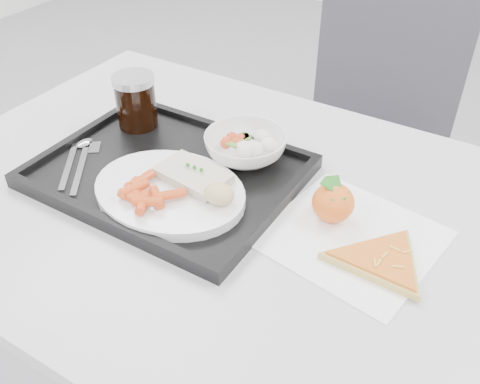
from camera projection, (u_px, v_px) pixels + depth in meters
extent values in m
cube|color=#B2B2B5|center=(240.00, 209.00, 0.93)|extent=(1.20, 0.80, 0.03)
cylinder|color=#47474C|center=(146.00, 185.00, 1.61)|extent=(0.04, 0.04, 0.72)
cube|color=#3E3D45|center=(355.00, 162.00, 1.54)|extent=(0.53, 0.53, 0.04)
cube|color=#3E3D45|center=(392.00, 57.00, 1.52)|extent=(0.41, 0.16, 0.46)
cylinder|color=#47474C|center=(268.00, 236.00, 1.64)|extent=(0.03, 0.03, 0.43)
cylinder|color=#47474C|center=(380.00, 281.00, 1.49)|extent=(0.03, 0.03, 0.43)
cylinder|color=#47474C|center=(318.00, 177.00, 1.88)|extent=(0.03, 0.03, 0.43)
cylinder|color=#47474C|center=(419.00, 211.00, 1.74)|extent=(0.03, 0.03, 0.43)
cube|color=black|center=(168.00, 174.00, 0.97)|extent=(0.45, 0.35, 0.01)
cube|color=black|center=(219.00, 127.00, 1.08)|extent=(0.45, 0.02, 0.01)
cube|color=black|center=(103.00, 219.00, 0.85)|extent=(0.45, 0.02, 0.01)
cube|color=black|center=(273.00, 207.00, 0.87)|extent=(0.02, 0.32, 0.01)
cube|color=black|center=(80.00, 135.00, 1.05)|extent=(0.02, 0.32, 0.01)
cylinder|color=white|center=(170.00, 192.00, 0.90)|extent=(0.27, 0.27, 0.02)
cube|color=beige|center=(193.00, 175.00, 0.91)|extent=(0.13, 0.09, 0.02)
sphere|color=#236B1C|center=(188.00, 165.00, 0.91)|extent=(0.01, 0.01, 0.01)
sphere|color=#236B1C|center=(194.00, 167.00, 0.90)|extent=(0.01, 0.01, 0.01)
sphere|color=#236B1C|center=(201.00, 170.00, 0.90)|extent=(0.01, 0.01, 0.01)
ellipsoid|color=#D8C285|center=(219.00, 194.00, 0.86)|extent=(0.06, 0.06, 0.03)
imported|color=white|center=(245.00, 146.00, 0.99)|extent=(0.15, 0.15, 0.05)
cylinder|color=black|center=(136.00, 103.00, 1.07)|extent=(0.08, 0.08, 0.10)
cylinder|color=#A5A8AD|center=(133.00, 79.00, 1.03)|extent=(0.08, 0.08, 0.01)
cube|color=silver|center=(69.00, 166.00, 0.97)|extent=(0.10, 0.13, 0.00)
ellipsoid|color=silver|center=(84.00, 143.00, 1.03)|extent=(0.04, 0.05, 0.01)
cube|color=silver|center=(80.00, 171.00, 0.96)|extent=(0.10, 0.13, 0.00)
cube|color=silver|center=(95.00, 148.00, 1.02)|extent=(0.04, 0.04, 0.00)
cube|color=white|center=(351.00, 238.00, 0.84)|extent=(0.28, 0.28, 0.00)
ellipsoid|color=orange|center=(333.00, 203.00, 0.86)|extent=(0.08, 0.08, 0.06)
cube|color=#236B1C|center=(335.00, 188.00, 0.84)|extent=(0.05, 0.05, 0.02)
cube|color=#236B1C|center=(335.00, 188.00, 0.84)|extent=(0.05, 0.02, 0.02)
cylinder|color=tan|center=(381.00, 261.00, 0.79)|extent=(0.25, 0.25, 0.01)
cylinder|color=#B04A1B|center=(382.00, 257.00, 0.79)|extent=(0.22, 0.22, 0.00)
cube|color=#EABC47|center=(395.00, 249.00, 0.80)|extent=(0.02, 0.00, 0.00)
cube|color=#EABC47|center=(398.00, 267.00, 0.77)|extent=(0.02, 0.01, 0.00)
cube|color=#EABC47|center=(407.00, 252.00, 0.79)|extent=(0.01, 0.01, 0.00)
cube|color=#EABC47|center=(379.00, 263.00, 0.77)|extent=(0.00, 0.02, 0.00)
cube|color=#EABC47|center=(375.00, 263.00, 0.77)|extent=(0.01, 0.02, 0.00)
cube|color=#EABC47|center=(385.00, 255.00, 0.79)|extent=(0.01, 0.02, 0.00)
cylinder|color=#D14517|center=(171.00, 195.00, 0.86)|extent=(0.04, 0.05, 0.02)
cylinder|color=#D14517|center=(132.00, 197.00, 0.86)|extent=(0.05, 0.02, 0.02)
cylinder|color=#D14517|center=(157.00, 197.00, 0.86)|extent=(0.05, 0.04, 0.02)
cylinder|color=#D14517|center=(130.00, 188.00, 0.88)|extent=(0.03, 0.05, 0.02)
cylinder|color=#D14517|center=(142.00, 203.00, 0.85)|extent=(0.04, 0.05, 0.02)
cylinder|color=#D14517|center=(138.00, 191.00, 0.88)|extent=(0.03, 0.05, 0.02)
cylinder|color=#D14517|center=(148.00, 201.00, 0.84)|extent=(0.05, 0.04, 0.02)
cylinder|color=#D14517|center=(135.00, 188.00, 0.87)|extent=(0.03, 0.05, 0.02)
cylinder|color=#D14517|center=(134.00, 193.00, 0.87)|extent=(0.05, 0.03, 0.02)
cylinder|color=#D14517|center=(142.00, 180.00, 0.89)|extent=(0.02, 0.05, 0.02)
sphere|color=#C8411D|center=(232.00, 137.00, 0.99)|extent=(0.02, 0.02, 0.02)
sphere|color=#C8411D|center=(227.00, 142.00, 0.98)|extent=(0.02, 0.02, 0.02)
sphere|color=#C8411D|center=(226.00, 143.00, 0.97)|extent=(0.02, 0.02, 0.02)
sphere|color=#C8411D|center=(236.00, 143.00, 0.97)|extent=(0.02, 0.02, 0.02)
sphere|color=#C8411D|center=(240.00, 139.00, 0.98)|extent=(0.02, 0.02, 0.02)
ellipsoid|color=silver|center=(245.00, 150.00, 0.96)|extent=(0.03, 0.03, 0.03)
ellipsoid|color=silver|center=(269.00, 144.00, 0.97)|extent=(0.03, 0.03, 0.03)
ellipsoid|color=silver|center=(262.00, 137.00, 0.99)|extent=(0.03, 0.03, 0.03)
ellipsoid|color=silver|center=(255.00, 148.00, 0.96)|extent=(0.03, 0.03, 0.03)
ellipsoid|color=silver|center=(244.00, 148.00, 0.96)|extent=(0.03, 0.03, 0.03)
cube|color=#5B822E|center=(234.00, 143.00, 0.96)|extent=(0.02, 0.02, 0.00)
cube|color=#5B822E|center=(244.00, 136.00, 0.98)|extent=(0.03, 0.03, 0.00)
cube|color=#5B822E|center=(244.00, 137.00, 0.98)|extent=(0.03, 0.03, 0.00)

